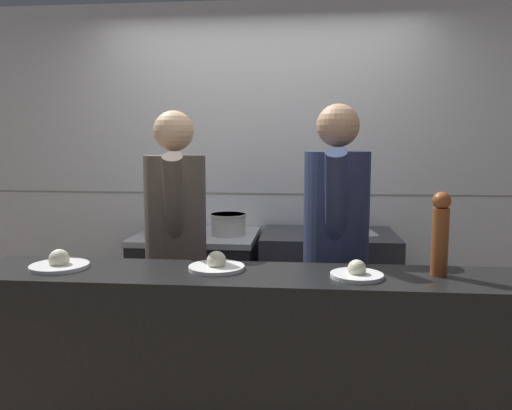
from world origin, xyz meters
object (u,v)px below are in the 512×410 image
at_px(chef_head_cook, 176,244).
at_px(plated_dish_main, 59,263).
at_px(plated_dish_appetiser, 217,265).
at_px(chef_sous, 336,247).
at_px(stock_pot, 164,216).
at_px(oven_range, 198,294).
at_px(plated_dish_dessert, 357,273).
at_px(pepper_mill, 440,232).
at_px(sauce_pot, 228,224).
at_px(chefs_knife, 349,236).
at_px(mixing_bowl_steel, 360,229).

bearing_deg(chef_head_cook, plated_dish_main, -139.16).
distance_m(plated_dish_appetiser, chef_sous, 0.75).
bearing_deg(stock_pot, oven_range, -4.69).
bearing_deg(plated_dish_dessert, pepper_mill, 10.98).
xyz_separation_m(oven_range, plated_dish_dessert, (1.00, -1.30, 0.52)).
distance_m(sauce_pot, chef_sous, 1.01).
bearing_deg(chef_sous, chefs_knife, 82.90).
bearing_deg(mixing_bowl_steel, pepper_mill, -79.99).
xyz_separation_m(oven_range, plated_dish_appetiser, (0.36, -1.22, 0.53)).
bearing_deg(chef_sous, chef_head_cook, -177.98).
bearing_deg(sauce_pot, chefs_knife, -8.50).
bearing_deg(plated_dish_main, stock_pot, 83.73).
distance_m(oven_range, pepper_mill, 1.97).
relative_size(oven_range, plated_dish_dessert, 3.85).
height_order(chefs_knife, pepper_mill, pepper_mill).
bearing_deg(mixing_bowl_steel, plated_dish_appetiser, -123.29).
bearing_deg(plated_dish_dessert, stock_pot, 133.23).
xyz_separation_m(oven_range, chefs_knife, (1.07, -0.15, 0.47)).
bearing_deg(plated_dish_main, oven_range, 73.18).
xyz_separation_m(oven_range, stock_pot, (-0.24, 0.02, 0.56)).
relative_size(plated_dish_main, plated_dish_dessert, 1.17).
bearing_deg(sauce_pot, plated_dish_main, -116.40).
bearing_deg(stock_pot, chefs_knife, -7.49).
height_order(mixing_bowl_steel, plated_dish_appetiser, plated_dish_appetiser).
bearing_deg(mixing_bowl_steel, sauce_pot, -179.39).
relative_size(chefs_knife, chef_head_cook, 0.20).
bearing_deg(chefs_knife, oven_range, 171.88).
bearing_deg(oven_range, pepper_mill, -41.98).
xyz_separation_m(chef_head_cook, chef_sous, (0.91, -0.05, 0.02)).
xyz_separation_m(chefs_knife, chef_sous, (-0.13, -0.59, 0.05)).
bearing_deg(sauce_pot, plated_dish_appetiser, -83.84).
height_order(chef_head_cook, chef_sous, chef_sous).
distance_m(stock_pot, plated_dish_main, 1.30).
bearing_deg(plated_dish_appetiser, plated_dish_main, -176.53).
height_order(mixing_bowl_steel, chef_head_cook, chef_head_cook).
xyz_separation_m(sauce_pot, plated_dish_appetiser, (0.13, -1.20, -0.00)).
height_order(sauce_pot, plated_dish_dessert, sauce_pot).
distance_m(plated_dish_main, pepper_mill, 1.76).
xyz_separation_m(plated_dish_appetiser, chef_sous, (0.58, 0.48, -0.00)).
bearing_deg(mixing_bowl_steel, chef_head_cook, -148.68).
bearing_deg(sauce_pot, stock_pot, 174.29).
bearing_deg(mixing_bowl_steel, chef_sous, -106.22).
bearing_deg(plated_dish_appetiser, chefs_knife, 56.63).
distance_m(oven_range, stock_pot, 0.61).
bearing_deg(chef_head_cook, mixing_bowl_steel, 18.28).
relative_size(sauce_pot, mixing_bowl_steel, 1.02).
distance_m(oven_range, sauce_pot, 0.58).
distance_m(plated_dish_main, plated_dish_appetiser, 0.75).
height_order(stock_pot, plated_dish_main, stock_pot).
relative_size(oven_range, plated_dish_main, 3.28).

